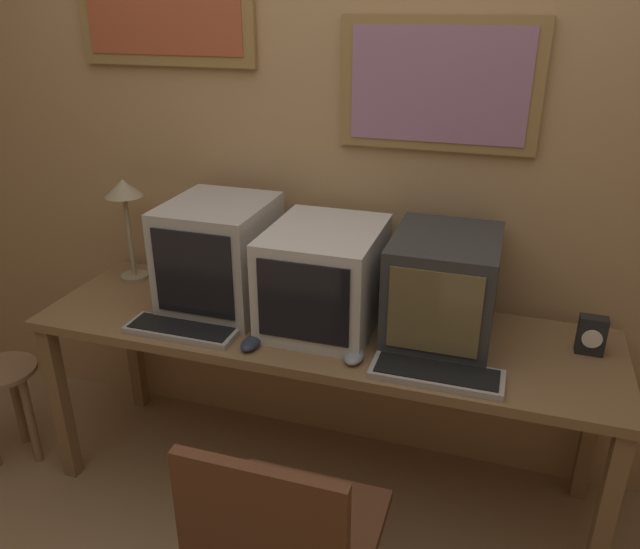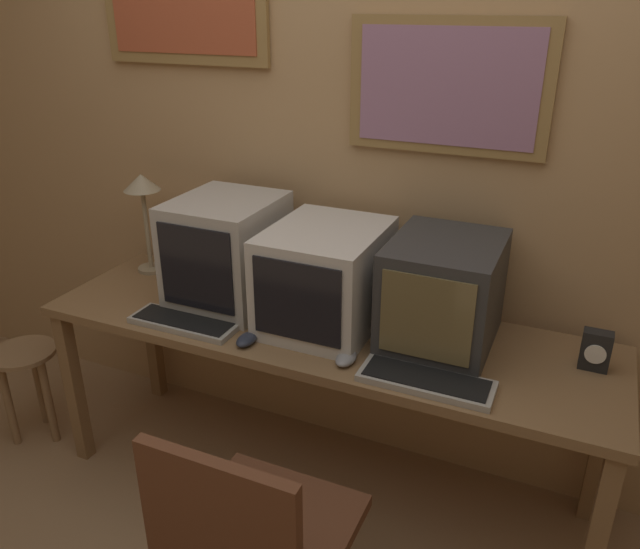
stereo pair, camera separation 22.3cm
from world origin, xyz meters
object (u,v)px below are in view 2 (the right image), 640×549
keyboard_side (426,381)px  monitor_center (325,277)px  monitor_right (443,293)px  mouse_near_keyboard (247,339)px  side_stool (28,375)px  keyboard_main (184,323)px  monitor_left (227,251)px  mouse_far_corner (346,358)px  desk_lamp (143,195)px  desk_clock (596,350)px

keyboard_side → monitor_center: bearing=151.5°
monitor_right → keyboard_side: monitor_right is taller
mouse_near_keyboard → side_stool: mouse_near_keyboard is taller
monitor_center → keyboard_main: 0.55m
monitor_left → mouse_near_keyboard: monitor_left is taller
side_stool → mouse_far_corner: bearing=1.7°
keyboard_side → desk_lamp: size_ratio=0.97×
keyboard_main → mouse_far_corner: bearing=0.6°
mouse_far_corner → desk_clock: 0.81m
desk_clock → side_stool: desk_clock is taller
monitor_right → keyboard_side: 0.34m
monitor_right → keyboard_main: bearing=-162.7°
monitor_left → monitor_right: size_ratio=0.96×
monitor_center → mouse_near_keyboard: monitor_center is taller
monitor_right → mouse_near_keyboard: monitor_right is taller
monitor_left → keyboard_side: (0.88, -0.27, -0.20)m
monitor_center → mouse_near_keyboard: bearing=-126.2°
keyboard_main → keyboard_side: bearing=-0.6°
monitor_center → desk_clock: monitor_center is taller
monitor_left → mouse_near_keyboard: 0.42m
monitor_right → mouse_far_corner: monitor_right is taller
keyboard_side → desk_lamp: 1.45m
monitor_left → mouse_near_keyboard: size_ratio=4.03×
monitor_center → keyboard_main: monitor_center is taller
desk_lamp → monitor_right: bearing=-4.0°
keyboard_main → side_stool: keyboard_main is taller
mouse_far_corner → side_stool: mouse_far_corner is taller
monitor_right → side_stool: bearing=-169.8°
mouse_far_corner → desk_clock: size_ratio=0.79×
side_stool → keyboard_side: bearing=0.9°
monitor_left → keyboard_main: monitor_left is taller
keyboard_main → side_stool: (-0.86, -0.04, -0.44)m
desk_lamp → keyboard_main: bearing=-40.3°
monitor_left → mouse_far_corner: monitor_left is taller
desk_clock → keyboard_side: bearing=-146.6°
monitor_left → desk_clock: monitor_left is taller
mouse_far_corner → monitor_left: bearing=157.3°
mouse_near_keyboard → desk_lamp: bearing=151.5°
keyboard_side → mouse_near_keyboard: (-0.64, -0.01, 0.00)m
monitor_right → desk_clock: monitor_right is taller
side_stool → monitor_center: bearing=11.7°
monitor_right → keyboard_side: (0.03, -0.29, -0.18)m
keyboard_side → mouse_far_corner: size_ratio=3.97×
keyboard_main → desk_clock: desk_clock is taller
desk_clock → monitor_right: bearing=-177.0°
monitor_left → keyboard_main: 0.33m
mouse_near_keyboard → desk_lamp: 0.88m
monitor_right → desk_clock: size_ratio=3.28×
keyboard_side → desk_lamp: bearing=164.4°
keyboard_side → desk_clock: (0.48, 0.31, 0.06)m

